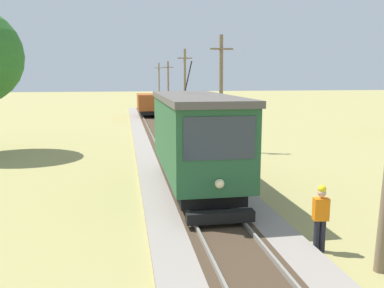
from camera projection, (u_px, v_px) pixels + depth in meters
red_tram at (195, 137)px, 15.29m from camera, size 2.60×8.54×4.79m
freight_car at (149, 104)px, 44.05m from camera, size 2.40×5.20×2.31m
utility_pole_mid at (221, 92)px, 23.94m from camera, size 1.40×0.53×6.96m
utility_pole_far at (185, 86)px, 38.06m from camera, size 1.40×0.26×7.10m
utility_pole_distant at (168, 86)px, 52.32m from camera, size 1.40×0.55×6.52m
utility_pole_horizon at (159, 83)px, 65.78m from camera, size 1.40×0.27×6.78m
track_worker at (321, 215)px, 10.22m from camera, size 0.41×0.29×1.78m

